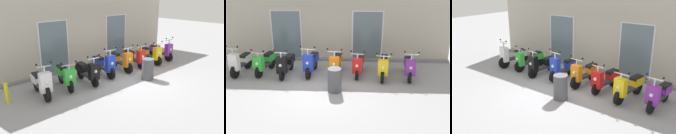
% 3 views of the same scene
% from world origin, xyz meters
% --- Properties ---
extents(ground_plane, '(40.00, 40.00, 0.00)m').
position_xyz_m(ground_plane, '(0.00, 0.00, 0.00)').
color(ground_plane, '#939399').
extents(storefront_facade, '(11.10, 0.50, 3.95)m').
position_xyz_m(storefront_facade, '(0.00, 3.04, 1.91)').
color(storefront_facade, '#B2AD9E').
rests_on(storefront_facade, ground_plane).
extents(scooter_white, '(0.58, 1.59, 1.34)m').
position_xyz_m(scooter_white, '(-3.39, 1.12, 0.48)').
color(scooter_white, black).
rests_on(scooter_white, ground_plane).
extents(scooter_green, '(0.69, 1.53, 1.16)m').
position_xyz_m(scooter_green, '(-2.40, 1.19, 0.49)').
color(scooter_green, black).
rests_on(scooter_green, ground_plane).
extents(scooter_black, '(0.57, 1.55, 1.25)m').
position_xyz_m(scooter_black, '(-1.49, 1.02, 0.49)').
color(scooter_black, black).
rests_on(scooter_black, ground_plane).
extents(scooter_blue, '(0.61, 1.57, 1.34)m').
position_xyz_m(scooter_blue, '(-0.49, 1.19, 0.50)').
color(scooter_blue, black).
rests_on(scooter_blue, ground_plane).
extents(scooter_orange, '(0.61, 1.61, 1.26)m').
position_xyz_m(scooter_orange, '(0.53, 1.20, 0.48)').
color(scooter_orange, black).
rests_on(scooter_orange, ground_plane).
extents(scooter_red, '(0.60, 1.51, 1.19)m').
position_xyz_m(scooter_red, '(1.43, 1.19, 0.47)').
color(scooter_red, black).
rests_on(scooter_red, ground_plane).
extents(scooter_yellow, '(0.65, 1.65, 1.19)m').
position_xyz_m(scooter_yellow, '(2.41, 1.03, 0.47)').
color(scooter_yellow, black).
rests_on(scooter_yellow, ground_plane).
extents(scooter_purple, '(0.57, 1.56, 1.25)m').
position_xyz_m(scooter_purple, '(3.41, 1.04, 0.46)').
color(scooter_purple, black).
rests_on(scooter_purple, ground_plane).
extents(trash_bin, '(0.49, 0.49, 0.87)m').
position_xyz_m(trash_bin, '(0.54, -0.33, 0.44)').
color(trash_bin, '#4C4C51').
rests_on(trash_bin, ground_plane).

